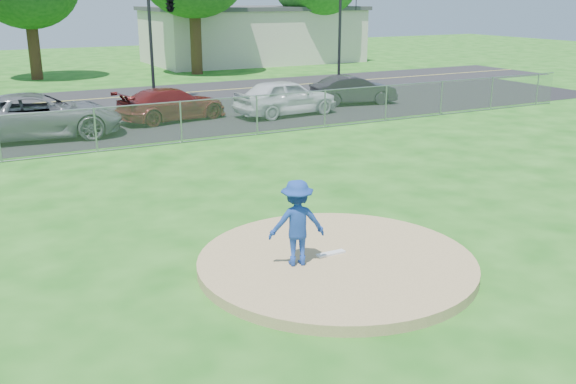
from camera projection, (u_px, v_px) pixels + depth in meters
name	position (u px, v px, depth m)	size (l,w,h in m)	color
ground	(173.00, 158.00, 20.94)	(120.00, 120.00, 0.00)	#185813
pitchers_mound	(336.00, 263.00, 12.48)	(5.40, 5.40, 0.20)	tan
pitching_rubber	(331.00, 253.00, 12.61)	(0.60, 0.15, 0.04)	white
chain_link_fence	(154.00, 125.00, 22.41)	(40.00, 0.06, 1.50)	gray
parking_lot	(123.00, 124.00, 26.43)	(50.00, 8.00, 0.01)	black
street	(86.00, 100.00, 32.76)	(60.00, 7.00, 0.01)	black
commercial_building	(253.00, 34.00, 51.14)	(16.40, 9.40, 4.30)	beige
traffic_signal_center	(168.00, 6.00, 31.50)	(1.42, 2.48, 5.60)	black
traffic_signal_right	(343.00, 27.00, 36.49)	(1.28, 0.20, 5.60)	black
pitcher	(297.00, 223.00, 11.94)	(1.07, 0.61, 1.65)	navy
parked_car_gray	(38.00, 116.00, 23.66)	(2.76, 5.99, 1.66)	slate
parked_car_darkred	(172.00, 104.00, 27.07)	(1.92, 4.73, 1.37)	maroon
parked_car_pearl	(286.00, 97.00, 28.25)	(1.88, 4.67, 1.59)	silver
parked_car_charcoal	(353.00, 90.00, 31.20)	(1.45, 4.15, 1.37)	#242326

